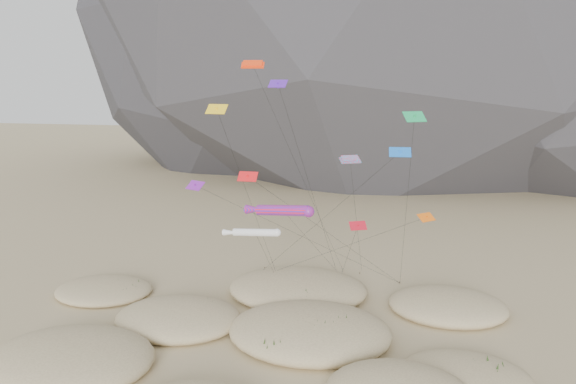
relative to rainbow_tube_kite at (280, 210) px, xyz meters
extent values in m
plane|color=#CCB789|center=(2.44, -12.21, -11.20)|extent=(500.00, 500.00, 0.00)
ellipsoid|color=#2B2B30|center=(-34.56, 110.79, 32.80)|extent=(136.20, 127.83, 116.00)
ellipsoid|color=#CCB789|center=(-14.97, -16.88, -10.45)|extent=(15.09, 12.83, 3.33)
ellipsoid|color=#CCB789|center=(-9.42, -6.31, -10.56)|extent=(13.31, 11.31, 2.84)
ellipsoid|color=#CCB789|center=(4.53, -6.57, -10.42)|extent=(16.09, 13.68, 3.47)
ellipsoid|color=#CCB789|center=(18.84, -11.52, -10.76)|extent=(10.97, 9.32, 1.95)
ellipsoid|color=#CCB789|center=(0.96, 4.56, -10.49)|extent=(16.48, 14.01, 3.12)
ellipsoid|color=#CCB789|center=(18.03, 3.36, -10.56)|extent=(12.86, 10.93, 2.83)
ellipsoid|color=#CCB789|center=(-21.55, -0.40, -10.75)|extent=(11.61, 9.87, 1.98)
ellipsoid|color=black|center=(-16.84, -16.88, -10.30)|extent=(2.56, 2.19, 0.77)
ellipsoid|color=black|center=(-12.52, -15.03, -10.40)|extent=(2.32, 1.99, 0.70)
ellipsoid|color=black|center=(-9.89, -7.64, -10.40)|extent=(3.15, 2.69, 0.94)
ellipsoid|color=black|center=(-6.86, -4.05, -10.50)|extent=(2.37, 2.03, 0.71)
ellipsoid|color=black|center=(6.33, -7.31, -10.10)|extent=(3.20, 2.74, 0.96)
ellipsoid|color=black|center=(9.03, -5.68, -10.20)|extent=(2.82, 2.41, 0.84)
ellipsoid|color=black|center=(2.05, -11.17, -10.30)|extent=(2.62, 2.24, 0.79)
ellipsoid|color=black|center=(20.79, -10.94, -10.60)|extent=(2.58, 2.21, 0.77)
ellipsoid|color=black|center=(1.77, 5.02, -10.20)|extent=(3.06, 2.62, 0.92)
ellipsoid|color=black|center=(2.14, 0.95, -10.30)|extent=(2.65, 2.27, 0.80)
ellipsoid|color=black|center=(16.84, 1.26, -10.50)|extent=(2.08, 1.78, 0.63)
ellipsoid|color=black|center=(15.09, 1.07, -10.60)|extent=(2.18, 1.87, 0.65)
ellipsoid|color=black|center=(-18.91, 0.80, -10.70)|extent=(2.62, 2.24, 0.79)
ellipsoid|color=black|center=(-19.04, -1.55, -10.80)|extent=(1.73, 1.48, 0.52)
cylinder|color=#3F2D1E|center=(-1.72, 6.99, -11.05)|extent=(0.08, 0.08, 0.30)
cylinder|color=#3F2D1E|center=(2.04, 10.89, -11.05)|extent=(0.08, 0.08, 0.30)
cylinder|color=#3F2D1E|center=(5.15, 10.28, -11.05)|extent=(0.08, 0.08, 0.30)
cylinder|color=#3F2D1E|center=(7.42, 13.28, -11.05)|extent=(0.08, 0.08, 0.30)
cylinder|color=#3F2D1E|center=(13.93, 7.60, -11.05)|extent=(0.08, 0.08, 0.30)
cylinder|color=#3F2D1E|center=(-5.26, 12.42, -11.05)|extent=(0.08, 0.08, 0.30)
cylinder|color=#3F2D1E|center=(12.66, 10.97, -11.05)|extent=(0.08, 0.08, 0.30)
cylinder|color=#3F2D1E|center=(-5.68, 8.18, -11.05)|extent=(0.08, 0.08, 0.30)
cylinder|color=#FB1A33|center=(0.28, -0.10, 0.04)|extent=(6.47, 3.15, 1.82)
sphere|color=#FB1A33|center=(3.29, -1.11, 0.29)|extent=(1.22, 1.22, 1.22)
cone|color=#FB1A33|center=(-3.03, 1.01, -0.28)|extent=(2.83, 1.83, 1.31)
cylinder|color=black|center=(2.17, 7.15, -5.58)|extent=(3.81, 14.52, 11.25)
cylinder|color=white|center=(-1.12, -5.87, -0.96)|extent=(4.66, 1.18, 1.05)
sphere|color=white|center=(1.16, -6.09, -0.77)|extent=(0.77, 0.77, 0.77)
cone|color=white|center=(-3.62, -5.63, -1.19)|extent=(1.93, 0.84, 0.78)
cylinder|color=black|center=(-1.82, 1.38, -6.08)|extent=(1.43, 14.52, 10.26)
cube|color=#FF370D|center=(-4.01, 3.73, 15.35)|extent=(2.65, 1.39, 0.75)
cube|color=#FF370D|center=(-4.01, 3.73, 15.54)|extent=(2.24, 1.11, 0.73)
cylinder|color=black|center=(0.55, 8.98, 2.08)|extent=(9.13, 10.53, 26.56)
cube|color=red|center=(7.12, 2.26, 5.35)|extent=(2.43, 1.91, 0.63)
cube|color=red|center=(7.12, 2.26, 5.56)|extent=(2.03, 1.57, 0.62)
cylinder|color=black|center=(7.33, 8.49, -2.92)|extent=(0.45, 12.46, 16.56)
cube|color=#18A159|center=(13.63, 0.76, 10.14)|extent=(2.50, 2.13, 1.01)
cube|color=#18A159|center=(13.63, 0.76, 9.99)|extent=(0.42, 0.45, 0.75)
cylinder|color=black|center=(13.14, 5.87, -0.51)|extent=(1.00, 10.24, 21.29)
cube|color=red|center=(-2.67, -3.06, 4.09)|extent=(2.01, 0.94, 0.90)
cube|color=red|center=(-2.67, -3.06, 3.94)|extent=(0.24, 0.32, 0.66)
cylinder|color=black|center=(4.99, 3.96, -3.53)|extent=(15.36, 14.07, 15.25)
cube|color=red|center=(8.57, -2.32, -0.60)|extent=(1.89, 1.45, 0.76)
cube|color=red|center=(8.57, -2.32, -0.75)|extent=(0.30, 0.33, 0.57)
cylinder|color=black|center=(6.86, 3.98, -5.88)|extent=(3.45, 12.62, 10.56)
cube|color=#FF650D|center=(15.20, -1.27, 0.37)|extent=(1.91, 1.91, 0.68)
cube|color=#FF650D|center=(15.20, -1.27, 0.22)|extent=(0.30, 0.30, 0.61)
cylinder|color=black|center=(4.76, 3.45, -5.39)|extent=(20.90, 9.47, 11.54)
cube|color=yellow|center=(-6.31, -1.77, 10.79)|extent=(2.31, 1.26, 0.98)
cube|color=yellow|center=(-6.31, -1.77, 10.64)|extent=(0.30, 0.37, 0.72)
cylinder|color=black|center=(-4.01, 2.61, -0.18)|extent=(4.62, 8.79, 21.95)
cube|color=purple|center=(-9.89, 0.51, 2.22)|extent=(2.39, 1.86, 0.88)
cube|color=purple|center=(-9.89, 0.51, 2.07)|extent=(0.35, 0.36, 0.72)
cylinder|color=black|center=(1.38, 5.74, -4.46)|extent=(22.57, 10.49, 13.39)
cube|color=#521DAB|center=(0.45, -2.74, 13.37)|extent=(1.92, 1.11, 0.78)
cube|color=#521DAB|center=(0.45, -2.74, 13.22)|extent=(0.25, 0.29, 0.61)
cylinder|color=black|center=(2.80, 3.77, 1.11)|extent=(4.73, 13.05, 24.53)
cube|color=blue|center=(12.54, -5.85, 7.35)|extent=(2.03, 1.15, 0.79)
cube|color=blue|center=(12.54, -5.85, 7.20)|extent=(0.26, 0.27, 0.66)
cylinder|color=black|center=(3.43, 1.17, -1.90)|extent=(18.25, 14.05, 18.51)
camera|label=1|loc=(13.98, -56.97, 13.58)|focal=35.00mm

